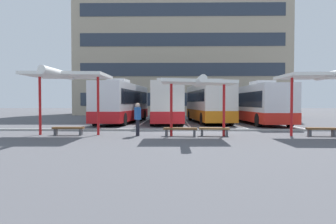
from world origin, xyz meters
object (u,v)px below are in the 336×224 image
Objects in this scene: bench_1 at (180,130)px; coach_bus_1 at (165,103)px; coach_bus_0 at (123,103)px; waiting_passenger_0 at (138,117)px; waiting_shelter_2 at (325,77)px; waiting_shelter_1 at (198,83)px; bench_2 at (214,130)px; waiting_shelter_0 at (67,76)px; bench_3 at (321,130)px; coach_bus_2 at (208,103)px; coach_bus_3 at (256,104)px; bench_0 at (68,129)px.

coach_bus_1 is at bearing 95.66° from bench_1.
coach_bus_0 is 1.06× the size of coach_bus_1.
waiting_shelter_2 is at bearing -1.51° from waiting_passenger_0.
waiting_shelter_1 reaches higher than bench_2.
bench_2 is 4.14m from waiting_passenger_0.
bench_3 is at bearing -0.54° from waiting_shelter_0.
bench_2 is at bearing -179.47° from bench_3.
waiting_shelter_1 is 2.93× the size of bench_3.
waiting_shelter_0 is at bearing -115.03° from coach_bus_1.
waiting_shelter_1 is at bearing -98.83° from coach_bus_2.
coach_bus_2 reaches higher than waiting_shelter_1.
waiting_passenger_0 is (-1.19, -10.86, -0.69)m from coach_bus_1.
coach_bus_1 is 2.45× the size of waiting_shelter_1.
waiting_shelter_0 is 1.04× the size of waiting_shelter_2.
coach_bus_3 is at bearing 93.86° from waiting_shelter_2.
coach_bus_2 is 14.30m from waiting_shelter_0.
bench_1 and bench_2 have the same top height.
bench_0 and bench_1 have the same top height.
coach_bus_1 is 11.36m from bench_2.
bench_2 is at bearing -1.31° from waiting_shelter_0.
waiting_shelter_1 is at bearing -17.27° from bench_1.
coach_bus_0 is at bearing 174.40° from coach_bus_1.
coach_bus_2 is 12.38m from waiting_passenger_0.
coach_bus_1 is 11.92m from waiting_shelter_0.
bench_2 is at bearing -115.36° from coach_bus_3.
coach_bus_3 is 11.62m from bench_2.
coach_bus_0 is 6.71× the size of waiting_passenger_0.
waiting_shelter_0 is 13.57m from waiting_shelter_2.
coach_bus_2 is 6.64× the size of bench_3.
bench_1 is (-6.75, -10.52, -1.27)m from coach_bus_3.
waiting_shelter_1 is (-1.82, -11.70, 1.06)m from coach_bus_2.
waiting_shelter_0 reaches higher than waiting_shelter_1.
coach_bus_1 reaches higher than coach_bus_3.
bench_0 is at bearing -115.30° from coach_bus_1.
waiting_shelter_1 reaches higher than waiting_passenger_0.
waiting_shelter_1 is at bearing -118.44° from coach_bus_3.
coach_bus_3 reaches higher than bench_2.
bench_1 and bench_3 have the same top height.
waiting_shelter_2 is (5.67, -0.22, 2.77)m from bench_2.
coach_bus_3 is 7.61× the size of bench_3.
waiting_passenger_0 is (-9.75, 0.26, -2.08)m from waiting_shelter_2.
coach_bus_1 is 6.30× the size of waiting_passenger_0.
coach_bus_1 reaches higher than waiting_shelter_2.
coach_bus_3 is (7.84, -0.46, -0.11)m from coach_bus_1.
waiting_shelter_1 is 2.76× the size of bench_2.
waiting_shelter_1 is at bearing -178.75° from waiting_shelter_2.
bench_2 is at bearing -2.25° from bench_0.
coach_bus_0 reaches higher than coach_bus_3.
bench_1 is 1.11× the size of bench_2.
bench_0 is 0.37× the size of waiting_shelter_1.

